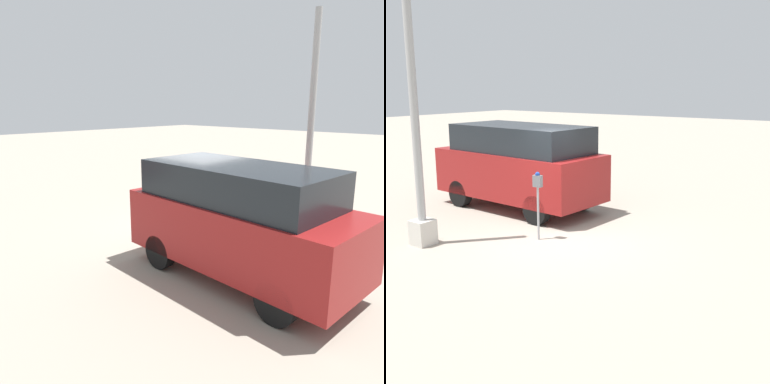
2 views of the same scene
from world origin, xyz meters
The scene contains 4 objects.
ground_plane centered at (0.00, 0.00, 0.00)m, with size 80.00×80.00×0.00m, color gray.
parking_meter_near centered at (0.18, 0.42, 1.14)m, with size 0.21×0.13×1.55m.
lamp_post centered at (2.02, 2.13, 2.03)m, with size 0.44×0.44×5.83m.
parked_van centered at (2.38, -1.43, 1.26)m, with size 4.91×2.27×2.34m.
Camera 2 is at (-6.53, 8.35, 3.41)m, focal length 45.00 mm.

